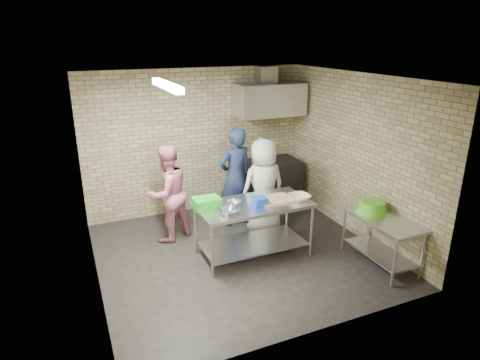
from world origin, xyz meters
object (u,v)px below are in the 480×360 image
(prep_table, at_px, (253,229))
(stove, at_px, (268,183))
(woman_white, at_px, (263,186))
(blue_tub, at_px, (259,201))
(green_basin, at_px, (372,207))
(green_crate, at_px, (207,203))
(bottle_red, at_px, (267,102))
(woman_pink, at_px, (167,194))
(side_counter, at_px, (381,241))
(man_navy, at_px, (235,177))

(prep_table, relative_size, stove, 1.43)
(stove, distance_m, woman_white, 1.28)
(blue_tub, distance_m, green_basin, 1.67)
(prep_table, height_order, woman_white, woman_white)
(stove, bearing_deg, prep_table, -123.59)
(prep_table, distance_m, green_crate, 0.87)
(bottle_red, relative_size, woman_white, 0.11)
(prep_table, relative_size, woman_pink, 1.06)
(green_crate, distance_m, woman_pink, 0.99)
(stove, relative_size, green_crate, 3.15)
(blue_tub, bearing_deg, stove, 59.01)
(side_counter, bearing_deg, green_crate, 153.80)
(prep_table, height_order, green_basin, green_basin)
(green_crate, distance_m, green_basin, 2.45)
(prep_table, xyz_separation_m, woman_white, (0.51, 0.69, 0.40))
(stove, relative_size, woman_white, 0.73)
(man_navy, bearing_deg, woman_pink, -4.59)
(prep_table, distance_m, woman_pink, 1.53)
(stove, distance_m, green_basin, 2.57)
(prep_table, bearing_deg, blue_tub, -63.43)
(woman_white, bearing_deg, stove, -124.78)
(green_crate, relative_size, woman_white, 0.23)
(man_navy, xyz_separation_m, woman_white, (0.32, -0.46, -0.06))
(green_crate, bearing_deg, woman_white, 25.28)
(prep_table, bearing_deg, stove, 56.41)
(green_basin, xyz_separation_m, man_navy, (-1.40, 1.91, 0.05))
(man_navy, bearing_deg, side_counter, 113.43)
(side_counter, xyz_separation_m, man_navy, (-1.42, 2.16, 0.51))
(stove, height_order, green_basin, green_basin)
(blue_tub, height_order, man_navy, man_navy)
(prep_table, distance_m, stove, 2.08)
(side_counter, xyz_separation_m, stove, (-0.45, 2.75, 0.08))
(prep_table, height_order, side_counter, prep_table)
(side_counter, relative_size, stove, 1.00)
(stove, bearing_deg, blue_tub, -120.99)
(side_counter, height_order, man_navy, man_navy)
(stove, height_order, blue_tub, blue_tub)
(woman_white, bearing_deg, side_counter, 119.53)
(side_counter, distance_m, woman_pink, 3.39)
(side_counter, bearing_deg, prep_table, 147.70)
(green_crate, bearing_deg, bottle_red, 44.29)
(blue_tub, xyz_separation_m, woman_pink, (-1.11, 1.14, -0.11))
(green_crate, bearing_deg, stove, 41.10)
(prep_table, relative_size, green_crate, 4.50)
(woman_white, bearing_deg, woman_pink, -15.58)
(green_crate, distance_m, woman_white, 1.34)
(green_basin, xyz_separation_m, woman_white, (-1.07, 1.45, -0.01))
(side_counter, xyz_separation_m, green_basin, (-0.02, 0.25, 0.46))
(man_navy, bearing_deg, green_basin, 116.33)
(prep_table, distance_m, man_navy, 1.25)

